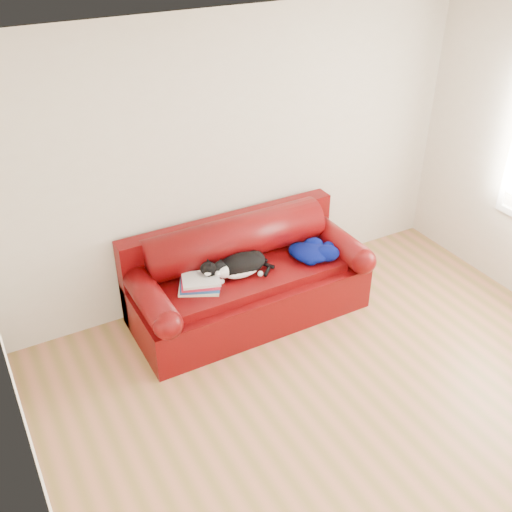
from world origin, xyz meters
The scene contains 7 objects.
ground centered at (0.00, 0.00, 0.00)m, with size 4.50×4.50×0.00m, color olive.
room_shell centered at (0.12, 0.02, 1.67)m, with size 4.52×4.02×2.61m.
sofa_base centered at (-0.18, 1.49, 0.24)m, with size 2.10×0.90×0.50m.
sofa_back centered at (-0.18, 1.74, 0.54)m, with size 2.10×1.01×0.88m.
book_stack centered at (-0.67, 1.43, 0.55)m, with size 0.42×0.38×0.10m.
cat centered at (-0.28, 1.45, 0.59)m, with size 0.66×0.26×0.24m.
blanket centered at (0.43, 1.39, 0.56)m, with size 0.47×0.47×0.14m.
Camera 1 is at (-2.24, -2.40, 3.43)m, focal length 42.00 mm.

